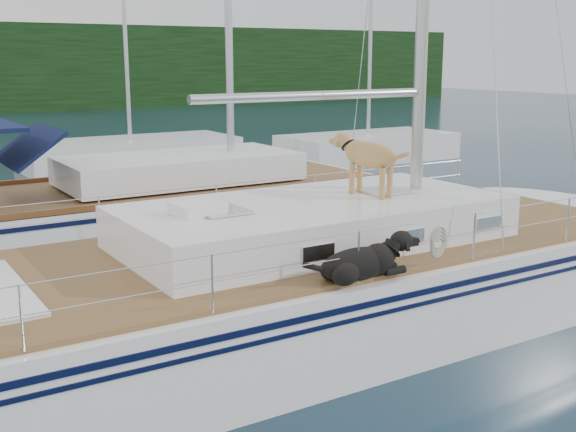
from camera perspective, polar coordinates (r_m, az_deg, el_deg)
ground at (r=9.81m, az=-1.88°, el=-9.72°), size 120.00×120.00×0.00m
main_sailboat at (r=9.62m, az=-1.38°, el=-5.89°), size 12.00×3.81×14.01m
neighbor_sailboat at (r=14.94m, az=-12.27°, el=0.27°), size 11.00×3.50×13.30m
bg_boat_center at (r=25.56m, az=-12.32°, el=4.84°), size 7.20×3.00×11.65m
bg_boat_east at (r=26.83m, az=6.32°, el=5.41°), size 6.40×3.00×11.65m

